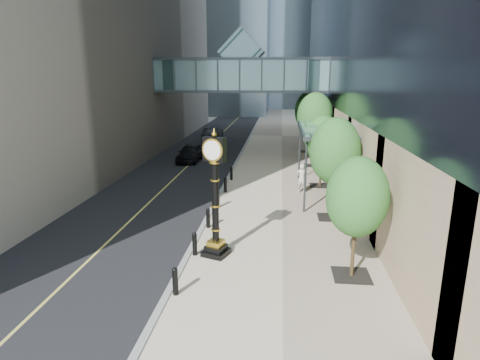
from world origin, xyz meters
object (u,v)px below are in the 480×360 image
(street_clock, at_px, (215,204))
(car_far, at_px, (213,135))
(pedestrian, at_px, (302,178))
(car_near, at_px, (190,153))

(street_clock, distance_m, car_far, 30.64)
(pedestrian, distance_m, car_near, 13.14)
(street_clock, relative_size, car_far, 1.01)
(pedestrian, relative_size, car_far, 0.37)
(pedestrian, xyz_separation_m, car_near, (-9.41, 9.17, -0.24))
(street_clock, bearing_deg, car_near, 125.51)
(car_far, bearing_deg, pedestrian, 114.03)
(street_clock, xyz_separation_m, pedestrian, (4.04, 9.91, -1.32))
(pedestrian, bearing_deg, street_clock, 75.43)
(car_near, bearing_deg, pedestrian, -41.83)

